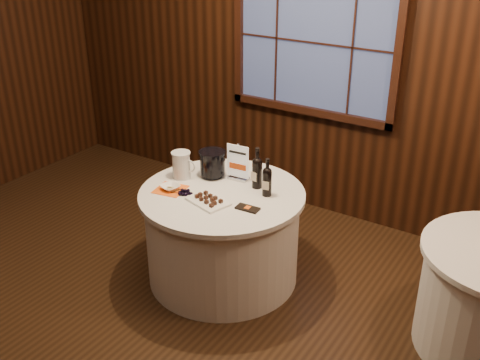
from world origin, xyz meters
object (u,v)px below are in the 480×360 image
Objects in this scene: sign_stand at (238,167)px; ice_bucket at (212,163)px; port_bottle_left at (257,171)px; chocolate_plate at (208,200)px; cracker_bowl at (170,187)px; chocolate_box at (248,208)px; glass_pitcher at (181,165)px; main_table at (223,235)px; port_bottle_right at (267,180)px; grape_bunch at (184,193)px.

sign_stand is 1.39× the size of ice_bucket.
port_bottle_left reaches higher than chocolate_plate.
chocolate_plate reaches higher than cracker_bowl.
chocolate_box is at bearing -58.73° from port_bottle_left.
port_bottle_left is 1.49× the size of glass_pitcher.
port_bottle_left is at bearing 50.04° from main_table.
sign_stand is 2.18× the size of cracker_bowl.
sign_stand is at bearing 93.89° from chocolate_plate.
main_table is 7.49× the size of chocolate_box.
chocolate_box is at bearing 13.22° from chocolate_plate.
sign_stand is 0.56m from cracker_bowl.
port_bottle_right reaches higher than chocolate_plate.
chocolate_box is (0.13, -0.34, -0.14)m from port_bottle_left.
cracker_bowl is (-0.15, 0.02, 0.00)m from grape_bunch.
port_bottle_left reaches higher than grape_bunch.
chocolate_box is 0.93× the size of grape_bunch.
main_table is 5.84× the size of ice_bucket.
port_bottle_right reaches higher than cracker_bowl.
chocolate_box is at bearing -21.79° from main_table.
chocolate_plate is at bearing -37.17° from glass_pitcher.
ice_bucket is at bearing 161.61° from port_bottle_right.
main_table is at bearing 44.21° from grape_bunch.
chocolate_box is 0.75m from glass_pitcher.
ice_bucket is (-0.54, 0.05, -0.01)m from port_bottle_right.
glass_pitcher reaches higher than chocolate_box.
port_bottle_left is at bearing 137.53° from port_bottle_right.
chocolate_plate reaches higher than main_table.
chocolate_plate is at bearing -1.76° from cracker_bowl.
main_table is 0.55m from sign_stand.
port_bottle_left reaches higher than ice_bucket.
sign_stand is 0.93× the size of port_bottle_left.
port_bottle_left is 2.34× the size of cracker_bowl.
glass_pitcher is (-0.20, -0.15, -0.00)m from ice_bucket.
grape_bunch is at bearing -57.48° from glass_pitcher.
sign_stand is at bearing 18.12° from ice_bucket.
glass_pitcher reaches higher than cracker_bowl.
port_bottle_left is 0.68m from cracker_bowl.
port_bottle_left is 0.40m from ice_bucket.
chocolate_plate is (0.23, -0.38, -0.10)m from ice_bucket.
port_bottle_left is (0.18, 0.22, 0.53)m from main_table.
sign_stand is (-0.02, 0.26, 0.49)m from main_table.
sign_stand reaches higher than cracker_bowl.
main_table is 0.50m from grape_bunch.
sign_stand is 0.46m from chocolate_plate.
cracker_bowl is at bearing -167.53° from port_bottle_right.
port_bottle_left is 0.39m from chocolate_box.
port_bottle_left is at bearing 7.85° from glass_pitcher.
glass_pitcher is at bearing 174.72° from port_bottle_right.
ice_bucket is 1.00× the size of glass_pitcher.
chocolate_plate is 1.92× the size of grape_bunch.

